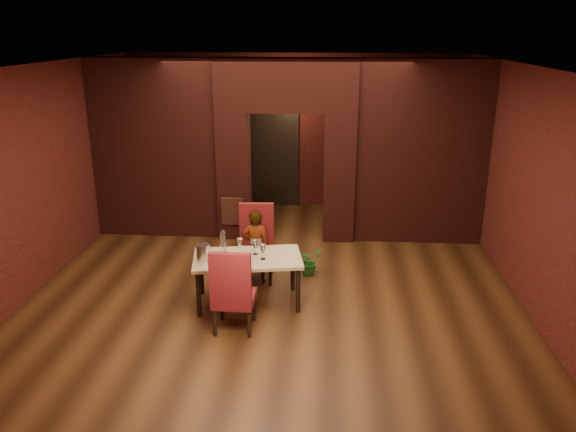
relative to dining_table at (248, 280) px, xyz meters
name	(u,v)px	position (x,y,z in m)	size (l,w,h in m)	color
floor	(276,282)	(0.33, 0.70, -0.35)	(8.00, 8.00, 0.00)	#4A2812
ceiling	(275,65)	(0.33, 0.70, 2.85)	(7.00, 8.00, 0.04)	silver
wall_back	(294,131)	(0.33, 4.70, 1.25)	(7.00, 0.04, 3.20)	maroon
wall_front	(226,316)	(0.33, -3.30, 1.25)	(7.00, 0.04, 3.20)	maroon
wall_left	(41,176)	(-3.17, 0.70, 1.25)	(0.04, 8.00, 3.20)	maroon
wall_right	(526,185)	(3.83, 0.70, 1.25)	(0.04, 8.00, 3.20)	maroon
pillar_left	(234,175)	(-0.62, 2.70, 0.80)	(0.55, 0.55, 2.30)	maroon
pillar_right	(339,177)	(1.28, 2.70, 0.80)	(0.55, 0.55, 2.30)	maroon
lintel	(286,85)	(0.33, 2.70, 2.40)	(2.45, 0.55, 0.90)	maroon
wing_wall_left	(156,149)	(-2.03, 2.70, 1.25)	(2.27, 0.35, 3.20)	maroon
wing_wall_right	(421,153)	(2.69, 2.70, 1.25)	(2.27, 0.35, 3.20)	maroon
vent_panel	(233,211)	(-0.62, 2.41, 0.20)	(0.40, 0.03, 0.50)	#A54B30
rear_door	(275,157)	(-0.07, 4.64, 0.70)	(0.90, 0.08, 2.10)	black
rear_door_frame	(275,158)	(-0.07, 4.60, 0.70)	(1.02, 0.04, 2.22)	black
dining_table	(248,280)	(0.00, 0.00, 0.00)	(1.48, 0.83, 0.69)	tan
chair_far	(256,244)	(0.02, 0.78, 0.23)	(0.53, 0.53, 1.16)	maroon
chair_near	(234,288)	(-0.07, -0.72, 0.22)	(0.51, 0.51, 1.13)	maroon
person_seated	(256,247)	(0.02, 0.69, 0.22)	(0.41, 0.27, 1.14)	white
wine_glass_a	(240,246)	(-0.12, 0.10, 0.46)	(0.09, 0.09, 0.23)	white
wine_glass_b	(255,247)	(0.09, 0.11, 0.45)	(0.08, 0.08, 0.21)	white
wine_glass_c	(263,252)	(0.22, -0.06, 0.45)	(0.09, 0.09, 0.21)	white
tasting_sheet	(235,260)	(-0.15, -0.13, 0.35)	(0.32, 0.23, 0.00)	white
wine_bucket	(203,252)	(-0.57, -0.15, 0.46)	(0.19, 0.19, 0.23)	#B7B7BF
water_bottle	(223,241)	(-0.37, 0.16, 0.51)	(0.08, 0.08, 0.32)	white
potted_plant	(309,261)	(0.81, 1.03, -0.13)	(0.39, 0.34, 0.43)	#246D1F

